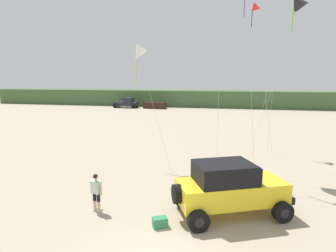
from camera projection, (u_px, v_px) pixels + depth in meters
name	position (u px, v px, depth m)	size (l,w,h in m)	color
dune_ridge	(200.00, 98.00, 58.38)	(90.00, 6.63, 3.20)	#426038
jeep	(230.00, 187.00, 11.86)	(5.00, 3.96, 2.26)	yellow
person_watching	(96.00, 190.00, 12.22)	(0.61, 0.39, 1.67)	#DBB28E
cooler_box	(160.00, 222.00, 11.03)	(0.56, 0.36, 0.38)	#2D7F51
distant_pickup	(127.00, 103.00, 55.44)	(4.64, 2.47, 1.98)	#1E232D
distant_sedan	(155.00, 105.00, 54.09)	(4.20, 1.70, 1.20)	black
kite_blue_swept	(139.00, 54.00, 18.33)	(2.99, 1.75, 7.76)	white
kite_purple_stunt	(297.00, 7.00, 18.39)	(3.35, 1.81, 10.79)	black
kite_yellow_diamond	(254.00, 9.00, 22.00)	(2.23, 2.51, 11.37)	red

